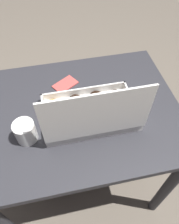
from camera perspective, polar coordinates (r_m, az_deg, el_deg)
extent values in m
plane|color=#6B6054|center=(1.68, -2.21, -16.30)|extent=(8.00, 8.00, 0.00)
cube|color=#2D2D33|center=(1.01, -3.52, -0.14)|extent=(0.96, 0.72, 0.03)
cylinder|color=#2D2D33|center=(1.59, 10.77, 2.46)|extent=(0.06, 0.06, 0.75)
cylinder|color=#2D2D33|center=(1.55, -20.81, -2.73)|extent=(0.06, 0.06, 0.75)
cylinder|color=#2D2D33|center=(1.33, 19.75, -17.99)|extent=(0.06, 0.06, 0.75)
cylinder|color=#2D2D33|center=(1.28, -21.39, -25.54)|extent=(0.06, 0.06, 0.75)
cube|color=white|center=(0.98, 0.00, -0.63)|extent=(0.41, 0.26, 0.01)
cube|color=white|center=(1.05, -1.43, 5.47)|extent=(0.41, 0.01, 0.04)
cube|color=white|center=(0.90, 1.67, -5.92)|extent=(0.41, 0.01, 0.04)
cube|color=white|center=(1.01, 11.13, 2.07)|extent=(0.01, 0.26, 0.04)
cube|color=white|center=(0.96, -11.72, -1.73)|extent=(0.01, 0.26, 0.04)
cube|color=white|center=(0.78, 2.04, -1.03)|extent=(0.41, 0.01, 0.23)
torus|color=black|center=(1.05, 6.97, 4.45)|extent=(0.07, 0.07, 0.02)
ellipsoid|color=black|center=(1.02, 1.75, 4.09)|extent=(0.07, 0.07, 0.04)
ellipsoid|color=black|center=(1.01, -3.62, 3.16)|extent=(0.07, 0.07, 0.03)
torus|color=#B77A38|center=(1.02, -9.32, 1.95)|extent=(0.07, 0.07, 0.02)
torus|color=white|center=(1.00, 8.41, 1.17)|extent=(0.07, 0.07, 0.02)
ellipsoid|color=black|center=(0.97, 2.82, 0.72)|extent=(0.07, 0.07, 0.04)
torus|color=pink|center=(0.97, -3.05, -0.68)|extent=(0.07, 0.07, 0.02)
torus|color=black|center=(0.97, -8.74, -1.59)|extent=(0.07, 0.07, 0.02)
ellipsoid|color=#9E6633|center=(0.95, 9.66, -2.20)|extent=(0.07, 0.07, 0.04)
ellipsoid|color=black|center=(0.93, 3.99, -3.41)|extent=(0.07, 0.07, 0.03)
torus|color=#9E6633|center=(0.92, -1.66, -4.71)|extent=(0.07, 0.07, 0.02)
torus|color=tan|center=(0.92, -7.89, -5.53)|extent=(0.07, 0.07, 0.02)
cylinder|color=white|center=(0.91, -16.41, -4.95)|extent=(0.09, 0.09, 0.09)
cylinder|color=black|center=(0.88, -17.04, -3.41)|extent=(0.07, 0.07, 0.01)
cube|color=#CC4C47|center=(1.12, -6.35, 7.17)|extent=(0.14, 0.13, 0.01)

